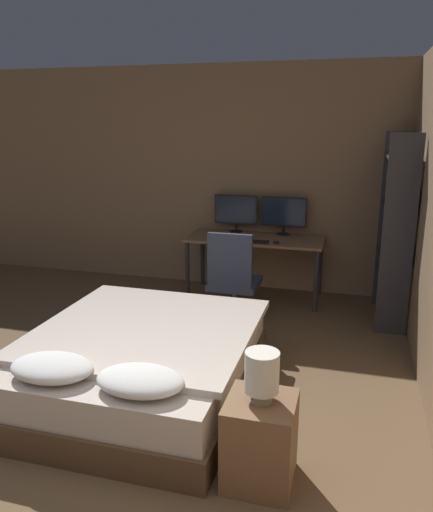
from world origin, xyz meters
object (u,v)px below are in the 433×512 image
nightstand (260,441)px  keyboard (251,241)px  monitor_left (236,211)px  bed (142,363)px  monitor_right (284,213)px  desk (255,244)px  bookshelf (397,224)px  office_chair (233,286)px  computer_mouse (276,242)px  bedside_lamp (262,372)px

nightstand → keyboard: (-0.66, 2.87, 0.48)m
keyboard → monitor_left: bearing=120.8°
bed → monitor_right: (0.67, 2.66, 0.73)m
desk → bookshelf: 1.60m
desk → monitor_left: bearing=139.9°
bed → desk: desk is taller
nightstand → office_chair: bearing=107.5°
desk → bookshelf: (1.51, -0.38, 0.40)m
bookshelf → keyboard: bearing=174.6°
office_chair → bookshelf: size_ratio=0.51×
nightstand → keyboard: size_ratio=1.34×
bed → monitor_left: monitor_left is taller
nightstand → monitor_right: size_ratio=0.97×
bed → keyboard: 2.26m
computer_mouse → bookshelf: bearing=-6.7°
bed → monitor_right: monitor_right is taller
bed → computer_mouse: size_ratio=27.25×
bed → monitor_right: size_ratio=3.57×
nightstand → computer_mouse: (-0.38, 2.87, 0.49)m
bed → office_chair: (0.32, 1.58, 0.13)m
bed → desk: size_ratio=1.21×
bed → monitor_right: bearing=75.8°
office_chair → desk: bearing=85.9°
keyboard → bed: bearing=-100.0°
nightstand → bed: bearing=146.1°
monitor_right → computer_mouse: monitor_right is taller
bedside_lamp → monitor_right: 3.39m
monitor_left → office_chair: monitor_left is taller
office_chair → monitor_left: bearing=102.1°
office_chair → nightstand: bearing=-72.5°
bed → desk: (0.38, 2.41, 0.39)m
monitor_left → computer_mouse: (0.57, -0.49, -0.24)m
keyboard → computer_mouse: computer_mouse is taller
bedside_lamp → computer_mouse: (-0.38, 2.87, 0.05)m
desk → bookshelf: bookshelf is taller
bookshelf → office_chair: bearing=-164.2°
monitor_right → nightstand: bearing=-83.7°
computer_mouse → bed: bearing=-107.1°
bedside_lamp → office_chair: (-0.72, 2.29, -0.31)m
desk → monitor_right: size_ratio=2.95×
nightstand → bookshelf: (0.85, 2.73, 0.79)m
monitor_left → office_chair: bearing=-77.9°
bookshelf → monitor_right: bearing=152.6°
bedside_lamp → bookshelf: bookshelf is taller
desk → keyboard: bearing=-90.0°
monitor_left → bookshelf: bearing=-19.3°
desk → computer_mouse: (0.28, -0.24, 0.10)m
nightstand → office_chair: size_ratio=0.53×
nightstand → keyboard: 2.99m
bed → keyboard: bearing=80.0°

